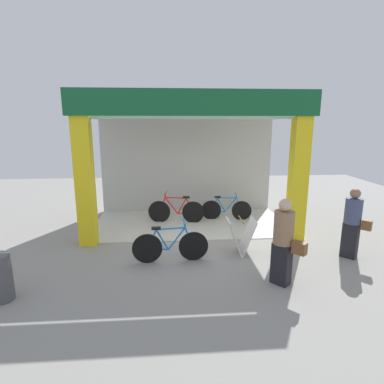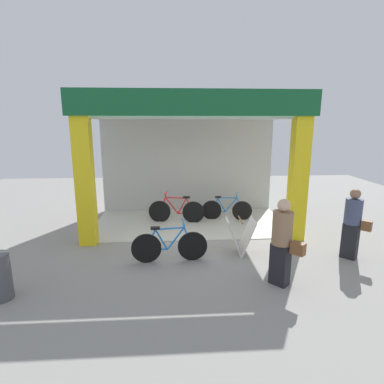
# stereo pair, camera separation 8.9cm
# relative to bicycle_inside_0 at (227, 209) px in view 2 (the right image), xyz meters

# --- Properties ---
(ground_plane) EXTENTS (19.57, 19.57, 0.00)m
(ground_plane) POSITION_rel_bicycle_inside_0_xyz_m (-1.16, -1.74, -0.35)
(ground_plane) COLOR gray
(ground_plane) RESTS_ON ground
(shop_facade) EXTENTS (5.98, 3.27, 3.80)m
(shop_facade) POSITION_rel_bicycle_inside_0_xyz_m (-1.16, -0.13, 1.71)
(shop_facade) COLOR beige
(shop_facade) RESTS_ON ground
(bicycle_inside_0) EXTENTS (1.57, 0.43, 0.87)m
(bicycle_inside_0) POSITION_rel_bicycle_inside_0_xyz_m (0.00, 0.00, 0.00)
(bicycle_inside_0) COLOR black
(bicycle_inside_0) RESTS_ON ground
(bicycle_inside_1) EXTENTS (1.72, 0.47, 0.95)m
(bicycle_inside_1) POSITION_rel_bicycle_inside_0_xyz_m (-1.58, -0.17, 0.03)
(bicycle_inside_1) COLOR black
(bicycle_inside_1) RESTS_ON ground
(bicycle_parked_0) EXTENTS (1.69, 0.46, 0.93)m
(bicycle_parked_0) POSITION_rel_bicycle_inside_0_xyz_m (-1.79, -2.91, 0.02)
(bicycle_parked_0) COLOR black
(bicycle_parked_0) RESTS_ON ground
(sandwich_board_sign) EXTENTS (0.66, 0.59, 0.86)m
(sandwich_board_sign) POSITION_rel_bicycle_inside_0_xyz_m (-0.14, -2.60, 0.08)
(sandwich_board_sign) COLOR silver
(sandwich_board_sign) RESTS_ON ground
(pedestrian_0) EXTENTS (0.57, 0.59, 1.62)m
(pedestrian_0) POSITION_rel_bicycle_inside_0_xyz_m (2.32, -2.99, 0.49)
(pedestrian_0) COLOR black
(pedestrian_0) RESTS_ON ground
(pedestrian_1) EXTENTS (0.62, 0.65, 1.68)m
(pedestrian_1) POSITION_rel_bicycle_inside_0_xyz_m (0.33, -4.05, 0.53)
(pedestrian_1) COLOR black
(pedestrian_1) RESTS_ON ground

